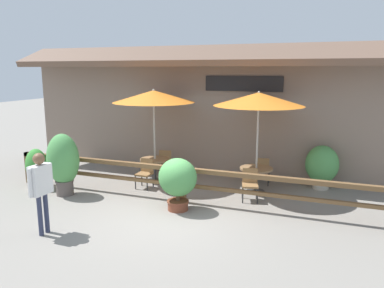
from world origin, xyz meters
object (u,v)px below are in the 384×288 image
Objects in this scene: chair_near_wallside at (166,161)px; patio_umbrella_middle at (259,99)px; potted_plant_tall_tropical at (178,180)px; chair_middle_wallside at (262,169)px; pedestrian at (41,183)px; chair_near_streetside at (145,172)px; potted_plant_broad_leaf at (37,169)px; potted_plant_corner_fern at (322,166)px; dining_table_near at (155,163)px; chair_middle_streetside at (250,183)px; patio_umbrella_near at (154,96)px; potted_plant_small_flowering at (63,162)px; dining_table_middle at (256,173)px.

patio_umbrella_middle is (3.13, -0.73, 2.16)m from chair_near_wallside.
chair_middle_wallside is at bearing 60.66° from potted_plant_tall_tropical.
potted_plant_tall_tropical is at bearing 55.60° from chair_middle_wallside.
pedestrian reaches higher than chair_near_wallside.
potted_plant_broad_leaf reaches higher than chair_near_streetside.
patio_umbrella_middle is 2.77m from potted_plant_corner_fern.
potted_plant_tall_tropical is (1.63, -2.07, 0.22)m from dining_table_near.
chair_near_streetside is 1.00× the size of chair_middle_streetside.
chair_near_streetside is at bearing 20.13° from chair_middle_wallside.
chair_middle_streetside is at bearing -91.26° from patio_umbrella_middle.
chair_near_wallside is at bearing 87.05° from patio_umbrella_near.
chair_near_streetside is at bearing 140.12° from potted_plant_tall_tropical.
chair_middle_wallside is 1.71m from potted_plant_corner_fern.
pedestrian reaches higher than dining_table_near.
patio_umbrella_near reaches higher than pedestrian.
dining_table_near is 4.40m from pedestrian.
potted_plant_tall_tropical is at bearing 0.73° from potted_plant_small_flowering.
potted_plant_small_flowering is at bearing -129.70° from dining_table_near.
chair_near_wallside reaches higher than dining_table_near.
potted_plant_corner_fern is (6.65, 3.09, -0.26)m from potted_plant_small_flowering.
dining_table_middle is at bearing 13.82° from chair_near_streetside.
chair_near_streetside is 2.31m from potted_plant_small_flowering.
pedestrian is (-3.66, -4.35, -1.51)m from patio_umbrella_middle.
chair_near_wallside is at bearing -177.17° from potted_plant_corner_fern.
potted_plant_tall_tropical reaches higher than chair_middle_streetside.
dining_table_middle is 1.10× the size of chair_middle_streetside.
patio_umbrella_middle is 5.88m from pedestrian.
patio_umbrella_middle is at bearing 0.23° from patio_umbrella_near.
patio_umbrella_middle reaches higher than potted_plant_tall_tropical.
potted_plant_small_flowering reaches higher than potted_plant_broad_leaf.
potted_plant_small_flowering reaches higher than chair_middle_streetside.
patio_umbrella_middle is 3.07× the size of dining_table_middle.
patio_umbrella_middle is at bearing 74.76° from chair_middle_streetside.
pedestrian reaches higher than dining_table_middle.
chair_middle_wallside is (3.22, 0.76, -0.09)m from dining_table_near.
potted_plant_tall_tropical is at bearing -40.07° from pedestrian.
potted_plant_small_flowering reaches higher than dining_table_near.
chair_near_streetside is at bearing 76.63° from chair_near_wallside.
potted_plant_tall_tropical reaches higher than chair_near_streetside.
potted_plant_corner_fern is at bearing 19.81° from chair_near_streetside.
patio_umbrella_near is 3.95m from chair_middle_wallside.
patio_umbrella_middle is 3.36× the size of chair_middle_wallside.
dining_table_near is (-0.00, 0.00, -2.07)m from patio_umbrella_near.
patio_umbrella_middle is at bearing 53.49° from potted_plant_tall_tropical.
patio_umbrella_middle is at bearing -150.80° from potted_plant_corner_fern.
chair_near_wallside is 0.48× the size of pedestrian.
potted_plant_corner_fern reaches higher than dining_table_near.
patio_umbrella_middle reaches higher than chair_middle_wallside.
potted_plant_broad_leaf is (-6.06, -1.15, 0.11)m from chair_middle_streetside.
chair_middle_streetside is at bearing -42.37° from pedestrian.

